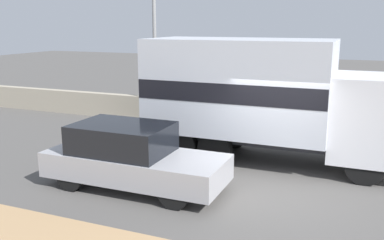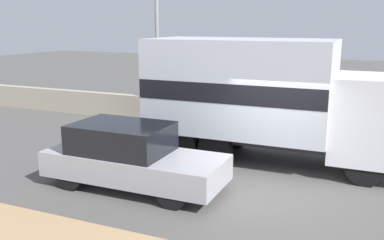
{
  "view_description": "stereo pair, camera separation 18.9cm",
  "coord_description": "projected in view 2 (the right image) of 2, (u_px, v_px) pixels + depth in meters",
  "views": [
    {
      "loc": [
        2.02,
        -9.45,
        3.91
      ],
      "look_at": [
        -2.17,
        0.68,
        1.41
      ],
      "focal_mm": 40.0,
      "sensor_mm": 36.0,
      "label": 1
    },
    {
      "loc": [
        2.2,
        -9.38,
        3.91
      ],
      "look_at": [
        -2.17,
        0.68,
        1.41
      ],
      "focal_mm": 40.0,
      "sensor_mm": 36.0,
      "label": 2
    }
  ],
  "objects": [
    {
      "name": "car_hatchback",
      "position": [
        130.0,
        156.0,
        10.26
      ],
      "size": [
        4.38,
        1.72,
        1.56
      ],
      "color": "#9E9EA3",
      "rests_on": "ground_plane"
    },
    {
      "name": "street_lamp",
      "position": [
        157.0,
        32.0,
        16.11
      ],
      "size": [
        0.56,
        0.28,
        6.05
      ],
      "color": "gray",
      "rests_on": "ground_plane"
    },
    {
      "name": "stone_wall_backdrop",
      "position": [
        305.0,
        122.0,
        15.03
      ],
      "size": [
        60.0,
        0.35,
        0.99
      ],
      "color": "#A39984",
      "rests_on": "ground_plane"
    },
    {
      "name": "ground_plane",
      "position": [
        265.0,
        192.0,
        10.11
      ],
      "size": [
        80.0,
        80.0,
        0.0
      ],
      "primitive_type": "plane",
      "color": "#514F4C"
    },
    {
      "name": "box_truck",
      "position": [
        260.0,
        94.0,
        12.05
      ],
      "size": [
        7.05,
        2.5,
        3.47
      ],
      "color": "silver",
      "rests_on": "ground_plane"
    }
  ]
}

